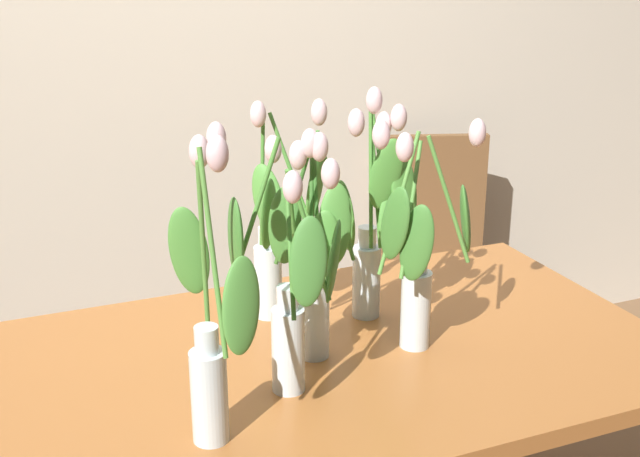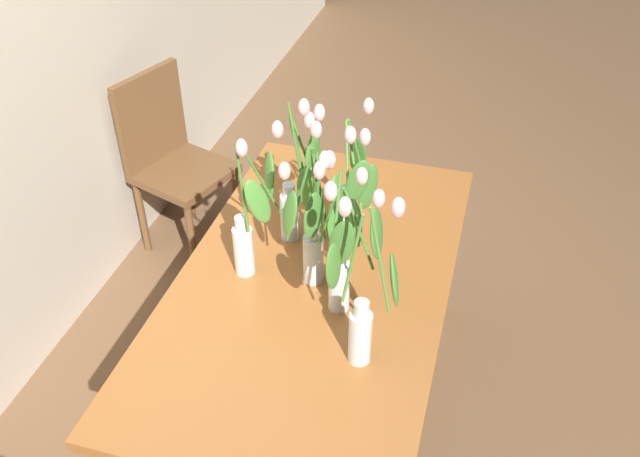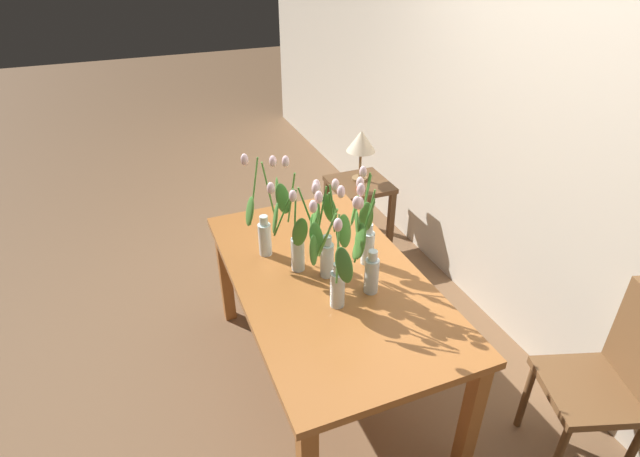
% 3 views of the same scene
% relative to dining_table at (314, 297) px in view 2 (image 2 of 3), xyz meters
% --- Properties ---
extents(ground_plane, '(18.00, 18.00, 0.00)m').
position_rel_dining_table_xyz_m(ground_plane, '(0.00, 0.00, -0.65)').
color(ground_plane, brown).
extents(dining_table, '(1.60, 0.90, 0.74)m').
position_rel_dining_table_xyz_m(dining_table, '(0.00, 0.00, 0.00)').
color(dining_table, '#A3602D').
rests_on(dining_table, ground).
extents(tulip_vase_0, '(0.20, 0.16, 0.55)m').
position_rel_dining_table_xyz_m(tulip_vase_0, '(-0.02, 0.21, 0.28)').
color(tulip_vase_0, silver).
rests_on(tulip_vase_0, dining_table).
extents(tulip_vase_1, '(0.14, 0.21, 0.59)m').
position_rel_dining_table_xyz_m(tulip_vase_1, '(-0.30, -0.23, 0.28)').
color(tulip_vase_1, silver).
rests_on(tulip_vase_1, dining_table).
extents(tulip_vase_2, '(0.24, 0.20, 0.54)m').
position_rel_dining_table_xyz_m(tulip_vase_2, '(-0.01, -0.00, 0.31)').
color(tulip_vase_2, silver).
rests_on(tulip_vase_2, dining_table).
extents(tulip_vase_3, '(0.28, 0.17, 0.54)m').
position_rel_dining_table_xyz_m(tulip_vase_3, '(0.21, -0.07, 0.29)').
color(tulip_vase_3, silver).
rests_on(tulip_vase_3, dining_table).
extents(tulip_vase_4, '(0.28, 0.26, 0.57)m').
position_rel_dining_table_xyz_m(tulip_vase_4, '(-0.11, -0.12, 0.32)').
color(tulip_vase_4, silver).
rests_on(tulip_vase_4, dining_table).
extents(tulip_vase_5, '(0.13, 0.16, 0.58)m').
position_rel_dining_table_xyz_m(tulip_vase_5, '(0.20, 0.11, 0.31)').
color(tulip_vase_5, silver).
rests_on(tulip_vase_5, dining_table).
extents(dining_chair, '(0.51, 0.51, 0.93)m').
position_rel_dining_table_xyz_m(dining_chair, '(0.89, 0.99, -0.12)').
color(dining_chair, brown).
rests_on(dining_chair, ground).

